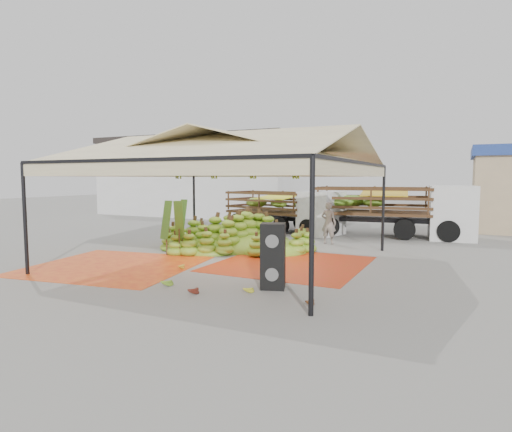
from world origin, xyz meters
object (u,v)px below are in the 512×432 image
at_px(truck_right, 399,205).
at_px(vendor, 329,223).
at_px(truck_left, 287,206).
at_px(speaker_stack, 273,256).
at_px(banana_heap, 235,230).

bearing_deg(truck_right, vendor, -129.65).
distance_m(vendor, truck_left, 4.14).
bearing_deg(truck_right, speaker_stack, -104.27).
relative_size(truck_left, truck_right, 0.89).
distance_m(truck_left, truck_right, 5.10).
relative_size(vendor, truck_left, 0.27).
height_order(banana_heap, speaker_stack, speaker_stack).
height_order(banana_heap, vendor, vendor).
height_order(banana_heap, truck_left, truck_left).
bearing_deg(vendor, truck_right, -117.83).
bearing_deg(speaker_stack, vendor, 78.09).
xyz_separation_m(vendor, truck_left, (-2.90, 2.93, 0.39)).
bearing_deg(speaker_stack, truck_right, 64.40).
height_order(banana_heap, truck_right, truck_right).
distance_m(banana_heap, speaker_stack, 6.11).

